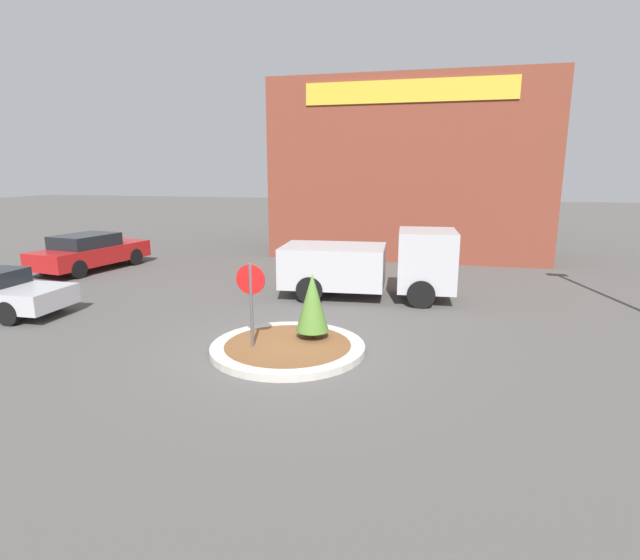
% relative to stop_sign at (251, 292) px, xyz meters
% --- Properties ---
extents(ground_plane, '(120.00, 120.00, 0.00)m').
position_rel_stop_sign_xyz_m(ground_plane, '(0.72, 0.31, -1.39)').
color(ground_plane, '#514F4C').
extents(traffic_island, '(3.47, 3.47, 0.16)m').
position_rel_stop_sign_xyz_m(traffic_island, '(0.72, 0.31, -1.31)').
color(traffic_island, '#BCB7AD').
rests_on(traffic_island, ground_plane).
extents(stop_sign, '(0.66, 0.07, 2.03)m').
position_rel_stop_sign_xyz_m(stop_sign, '(0.00, 0.00, 0.00)').
color(stop_sign, '#4C4C51').
rests_on(stop_sign, ground_plane).
extents(island_shrub, '(0.77, 0.77, 1.54)m').
position_rel_stop_sign_xyz_m(island_shrub, '(1.15, 0.87, -0.37)').
color(island_shrub, brown).
rests_on(island_shrub, traffic_island).
extents(utility_truck, '(5.53, 2.57, 2.18)m').
position_rel_stop_sign_xyz_m(utility_truck, '(1.86, 5.60, -0.30)').
color(utility_truck, '#B2B2B7').
rests_on(utility_truck, ground_plane).
extents(storefront_building, '(12.36, 6.07, 7.96)m').
position_rel_stop_sign_xyz_m(storefront_building, '(2.31, 15.00, 2.59)').
color(storefront_building, brown).
rests_on(storefront_building, ground_plane).
extents(parked_sedan_red, '(2.60, 5.00, 1.48)m').
position_rel_stop_sign_xyz_m(parked_sedan_red, '(-9.86, 7.31, -0.64)').
color(parked_sedan_red, '#B21919').
rests_on(parked_sedan_red, ground_plane).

